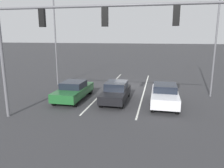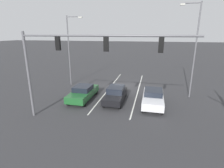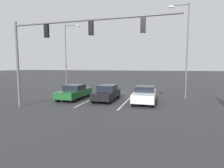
% 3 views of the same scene
% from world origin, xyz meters
% --- Properties ---
extents(ground_plane, '(240.00, 240.00, 0.00)m').
position_xyz_m(ground_plane, '(0.00, 0.00, 0.00)').
color(ground_plane, '#333335').
extents(lane_stripe_left_divider, '(0.12, 15.23, 0.01)m').
position_xyz_m(lane_stripe_left_divider, '(-1.77, 1.62, 0.01)').
color(lane_stripe_left_divider, silver).
rests_on(lane_stripe_left_divider, ground_plane).
extents(lane_stripe_center_divider, '(0.12, 15.23, 0.01)m').
position_xyz_m(lane_stripe_center_divider, '(1.77, 1.62, 0.01)').
color(lane_stripe_center_divider, silver).
rests_on(lane_stripe_center_divider, ground_plane).
extents(car_black_midlane_front, '(1.74, 4.29, 1.48)m').
position_xyz_m(car_black_midlane_front, '(0.15, 5.68, 0.75)').
color(car_black_midlane_front, black).
rests_on(car_black_midlane_front, ground_plane).
extents(car_darkgreen_rightlane_front, '(1.86, 4.70, 1.45)m').
position_xyz_m(car_darkgreen_rightlane_front, '(3.49, 5.88, 0.74)').
color(car_darkgreen_rightlane_front, '#1E5928').
rests_on(car_darkgreen_rightlane_front, ground_plane).
extents(car_white_leftlane_front, '(1.84, 4.65, 1.51)m').
position_xyz_m(car_white_leftlane_front, '(-3.48, 5.83, 0.78)').
color(car_white_leftlane_front, silver).
rests_on(car_white_leftlane_front, ground_plane).
extents(traffic_signal_gantry, '(12.24, 0.37, 6.72)m').
position_xyz_m(traffic_signal_gantry, '(2.07, 10.22, 5.17)').
color(traffic_signal_gantry, slate).
rests_on(traffic_signal_gantry, ground_plane).
extents(street_lamp_right_shoulder, '(2.04, 0.24, 8.59)m').
position_xyz_m(street_lamp_right_shoulder, '(6.93, 1.17, 4.93)').
color(street_lamp_right_shoulder, slate).
rests_on(street_lamp_right_shoulder, ground_plane).
extents(street_lamp_left_shoulder, '(1.93, 0.24, 9.42)m').
position_xyz_m(street_lamp_left_shoulder, '(-7.10, 2.71, 5.34)').
color(street_lamp_left_shoulder, slate).
rests_on(street_lamp_left_shoulder, ground_plane).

